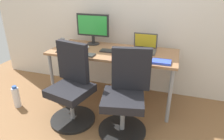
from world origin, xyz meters
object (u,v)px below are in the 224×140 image
object	(u,v)px
open_laptop	(144,47)
office_chair_right	(126,96)
office_chair_left	(72,87)
desktop_monitor	(93,27)
water_bottle_on_floor	(16,97)
coffee_mug	(116,55)

from	to	relation	value
open_laptop	office_chair_right	bearing A→B (deg)	-94.98
office_chair_left	desktop_monitor	world-z (taller)	desktop_monitor
office_chair_right	water_bottle_on_floor	xyz separation A→B (m)	(-1.50, -0.03, -0.28)
office_chair_right	open_laptop	world-z (taller)	open_laptop
desktop_monitor	open_laptop	bearing A→B (deg)	-6.77
office_chair_right	open_laptop	xyz separation A→B (m)	(0.06, 0.70, 0.36)
office_chair_left	water_bottle_on_floor	xyz separation A→B (m)	(-0.85, -0.03, -0.28)
office_chair_right	coffee_mug	size ratio (longest dim) A/B	10.22
water_bottle_on_floor	open_laptop	world-z (taller)	open_laptop
office_chair_right	water_bottle_on_floor	size ratio (longest dim) A/B	3.03
office_chair_right	coffee_mug	world-z (taller)	office_chair_right
office_chair_left	coffee_mug	distance (m)	0.64
open_laptop	office_chair_left	bearing A→B (deg)	-135.71
office_chair_left	coffee_mug	xyz separation A→B (m)	(0.46, 0.29, 0.35)
water_bottle_on_floor	open_laptop	bearing A→B (deg)	24.87
water_bottle_on_floor	desktop_monitor	distance (m)	1.41
coffee_mug	water_bottle_on_floor	bearing A→B (deg)	-166.43
water_bottle_on_floor	open_laptop	distance (m)	1.84
office_chair_left	desktop_monitor	size ratio (longest dim) A/B	1.96
office_chair_left	desktop_monitor	distance (m)	0.97
office_chair_right	open_laptop	bearing A→B (deg)	85.02
water_bottle_on_floor	open_laptop	size ratio (longest dim) A/B	1.00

